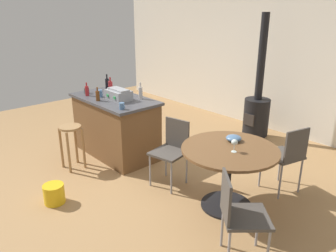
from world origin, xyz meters
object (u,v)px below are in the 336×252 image
at_px(bottle_0, 87,91).
at_px(cup_1, 122,106).
at_px(folding_chair_left, 287,154).
at_px(wood_stove, 257,109).
at_px(cup_2, 100,93).
at_px(wine_glass, 234,143).
at_px(kitchen_island, 116,126).
at_px(bottle_2, 141,93).
at_px(cup_3, 87,91).
at_px(toolbox, 119,95).
at_px(plastic_bucket, 54,194).
at_px(dining_table, 229,162).
at_px(bottle_3, 107,84).
at_px(bottle_4, 111,87).
at_px(folding_chair_far, 238,212).
at_px(folding_chair_near, 172,147).
at_px(bottle_1, 98,96).
at_px(wooden_stool, 71,138).
at_px(serving_bowl, 234,138).

bearing_deg(bottle_0, cup_1, -0.66).
height_order(folding_chair_left, wood_stove, wood_stove).
relative_size(cup_2, wine_glass, 0.77).
xyz_separation_m(kitchen_island, wine_glass, (2.19, 0.07, 0.39)).
relative_size(bottle_2, cup_3, 2.18).
distance_m(toolbox, plastic_bucket, 1.69).
relative_size(dining_table, bottle_2, 4.33).
xyz_separation_m(wood_stove, bottle_3, (-1.53, -2.03, 0.50)).
bearing_deg(bottle_4, folding_chair_far, -12.06).
xyz_separation_m(dining_table, bottle_2, (-1.78, 0.14, 0.44)).
xyz_separation_m(folding_chair_near, bottle_3, (-1.72, 0.16, 0.51)).
height_order(folding_chair_near, wood_stove, wood_stove).
distance_m(folding_chair_far, bottle_1, 2.77).
bearing_deg(bottle_0, cup_2, 29.90).
bearing_deg(wooden_stool, plastic_bucket, -41.20).
bearing_deg(cup_2, kitchen_island, 33.55).
bearing_deg(cup_1, bottle_0, 179.34).
xyz_separation_m(toolbox, bottle_4, (-0.45, 0.15, 0.02)).
bearing_deg(cup_2, bottle_2, 37.12).
xyz_separation_m(wooden_stool, folding_chair_near, (1.27, 0.76, 0.05)).
height_order(folding_chair_left, bottle_4, bottle_4).
distance_m(toolbox, bottle_2, 0.32).
distance_m(bottle_3, bottle_4, 0.17).
relative_size(folding_chair_far, plastic_bucket, 3.47).
height_order(folding_chair_far, toolbox, toolbox).
relative_size(kitchen_island, cup_3, 12.46).
bearing_deg(bottle_0, toolbox, 23.02).
xyz_separation_m(kitchen_island, dining_table, (2.10, 0.12, 0.11)).
height_order(bottle_1, bottle_4, bottle_4).
bearing_deg(toolbox, kitchen_island, 175.64).
bearing_deg(cup_2, cup_3, -172.60).
distance_m(folding_chair_far, cup_2, 2.95).
xyz_separation_m(dining_table, cup_3, (-2.62, -0.29, 0.39)).
bearing_deg(cup_3, folding_chair_near, 6.13).
height_order(dining_table, folding_chair_left, folding_chair_left).
relative_size(wooden_stool, cup_1, 5.94).
distance_m(bottle_1, plastic_bucket, 1.56).
bearing_deg(serving_bowl, folding_chair_far, -49.50).
bearing_deg(folding_chair_left, toolbox, -157.75).
relative_size(bottle_1, serving_bowl, 1.12).
distance_m(wooden_stool, cup_2, 0.82).
xyz_separation_m(dining_table, folding_chair_far, (0.60, -0.62, -0.07)).
distance_m(kitchen_island, folding_chair_left, 2.54).
relative_size(toolbox, bottle_4, 1.47).
relative_size(bottle_2, serving_bowl, 1.39).
bearing_deg(cup_2, toolbox, 18.67).
distance_m(folding_chair_near, cup_3, 1.84).
relative_size(bottle_1, wine_glass, 1.40).
bearing_deg(plastic_bucket, wine_glass, 43.34).
bearing_deg(kitchen_island, wine_glass, 1.93).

